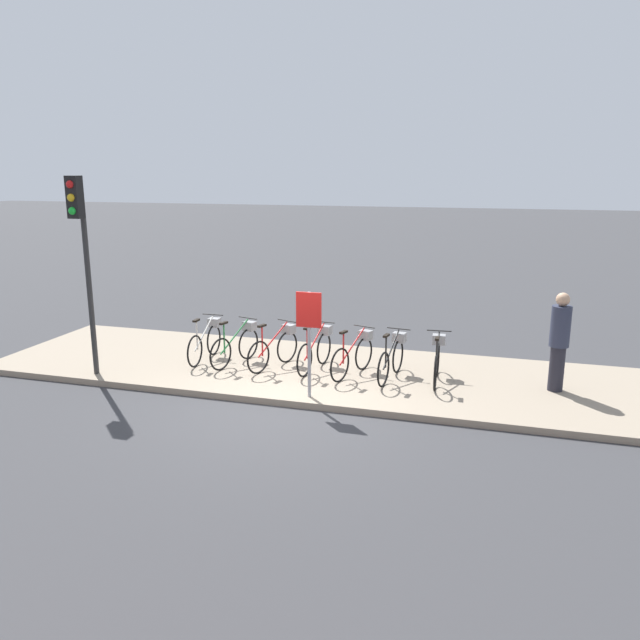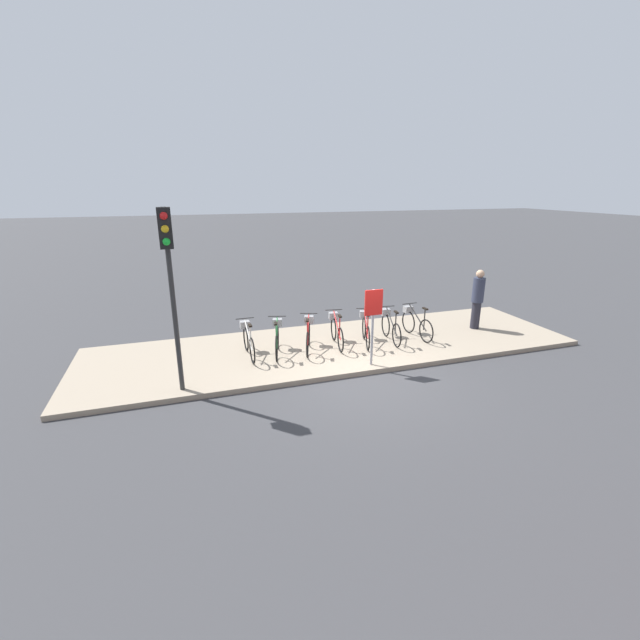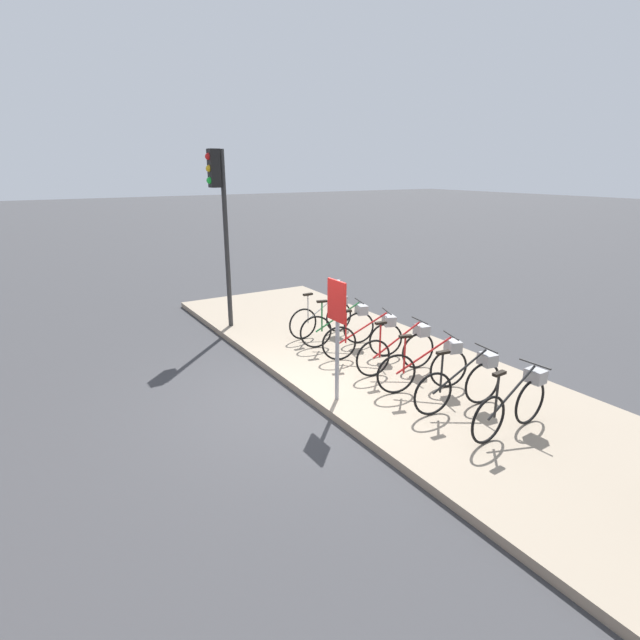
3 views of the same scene
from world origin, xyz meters
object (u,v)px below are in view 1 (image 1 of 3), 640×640
(parked_bicycle_2, at_px, (276,346))
(parked_bicycle_0, at_px, (207,339))
(parked_bicycle_1, at_px, (238,343))
(traffic_light, at_px, (81,235))
(parked_bicycle_4, at_px, (355,353))
(sign_post, at_px, (309,326))
(parked_bicycle_5, at_px, (393,356))
(pedestrian, at_px, (559,340))
(parked_bicycle_3, at_px, (317,348))
(parked_bicycle_6, at_px, (437,359))

(parked_bicycle_2, bearing_deg, parked_bicycle_0, 177.67)
(parked_bicycle_1, bearing_deg, traffic_light, -147.72)
(parked_bicycle_4, distance_m, sign_post, 1.71)
(parked_bicycle_5, relative_size, pedestrian, 0.86)
(pedestrian, bearing_deg, parked_bicycle_3, -179.86)
(parked_bicycle_1, distance_m, parked_bicycle_2, 0.83)
(parked_bicycle_1, bearing_deg, pedestrian, 1.03)
(parked_bicycle_1, bearing_deg, parked_bicycle_3, 3.46)
(parked_bicycle_2, xyz_separation_m, pedestrian, (5.24, 0.11, 0.51))
(parked_bicycle_1, height_order, parked_bicycle_2, same)
(parked_bicycle_5, distance_m, pedestrian, 2.95)
(parked_bicycle_1, bearing_deg, parked_bicycle_5, -0.53)
(parked_bicycle_5, xyz_separation_m, traffic_light, (-5.52, -1.46, 2.25))
(parked_bicycle_5, relative_size, sign_post, 0.83)
(parked_bicycle_4, bearing_deg, traffic_light, -163.00)
(parked_bicycle_4, xyz_separation_m, parked_bicycle_5, (0.73, -0.00, 0.00))
(parked_bicycle_5, bearing_deg, parked_bicycle_1, 179.47)
(parked_bicycle_2, distance_m, parked_bicycle_4, 1.61)
(parked_bicycle_4, xyz_separation_m, traffic_light, (-4.79, -1.46, 2.25))
(parked_bicycle_3, relative_size, parked_bicycle_6, 0.99)
(traffic_light, bearing_deg, parked_bicycle_4, 17.00)
(parked_bicycle_0, height_order, parked_bicycle_4, same)
(parked_bicycle_3, bearing_deg, parked_bicycle_4, -8.84)
(parked_bicycle_2, bearing_deg, parked_bicycle_1, -179.89)
(parked_bicycle_6, relative_size, traffic_light, 0.41)
(parked_bicycle_2, distance_m, parked_bicycle_3, 0.81)
(traffic_light, bearing_deg, parked_bicycle_2, 25.10)
(parked_bicycle_2, distance_m, pedestrian, 5.27)
(parked_bicycle_2, distance_m, parked_bicycle_5, 2.33)
(sign_post, bearing_deg, parked_bicycle_0, 150.71)
(parked_bicycle_1, relative_size, parked_bicycle_3, 0.98)
(parked_bicycle_1, height_order, pedestrian, pedestrian)
(parked_bicycle_0, xyz_separation_m, pedestrian, (6.79, 0.04, 0.51))
(parked_bicycle_6, relative_size, sign_post, 0.83)
(parked_bicycle_1, bearing_deg, sign_post, -36.35)
(parked_bicycle_6, bearing_deg, pedestrian, 2.21)
(parked_bicycle_3, bearing_deg, parked_bicycle_5, -4.78)
(parked_bicycle_6, xyz_separation_m, pedestrian, (2.08, 0.08, 0.51))
(traffic_light, bearing_deg, parked_bicycle_3, 21.71)
(parked_bicycle_1, height_order, traffic_light, traffic_light)
(parked_bicycle_2, distance_m, traffic_light, 4.17)
(parked_bicycle_0, relative_size, pedestrian, 0.87)
(traffic_light, bearing_deg, pedestrian, 10.75)
(parked_bicycle_2, bearing_deg, parked_bicycle_6, 0.50)
(parked_bicycle_5, height_order, traffic_light, traffic_light)
(parked_bicycle_1, xyz_separation_m, pedestrian, (6.06, 0.11, 0.51))
(pedestrian, height_order, sign_post, sign_post)
(parked_bicycle_4, relative_size, pedestrian, 0.83)
(traffic_light, bearing_deg, sign_post, 0.62)
(parked_bicycle_4, xyz_separation_m, parked_bicycle_6, (1.55, 0.05, 0.00))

